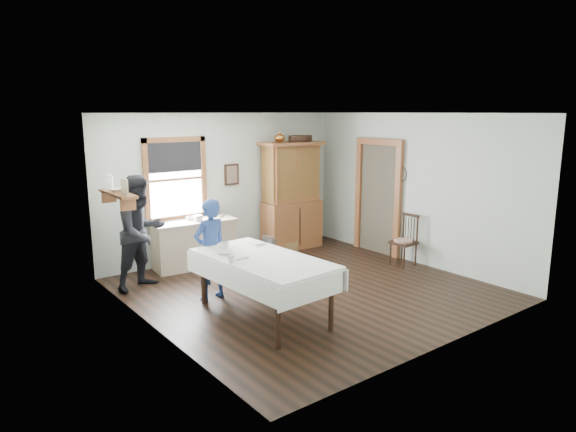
{
  "coord_description": "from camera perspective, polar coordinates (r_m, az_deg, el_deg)",
  "views": [
    {
      "loc": [
        -4.88,
        -5.87,
        2.72
      ],
      "look_at": [
        -0.16,
        0.3,
        1.14
      ],
      "focal_mm": 32.0,
      "sensor_mm": 36.0,
      "label": 1
    }
  ],
  "objects": [
    {
      "name": "figure_dark",
      "position": [
        8.27,
        -15.95,
        -2.19
      ],
      "size": [
        0.95,
        0.84,
        1.65
      ],
      "primitive_type": "imported",
      "rotation": [
        0.0,
        0.0,
        0.3
      ],
      "color": "black",
      "rests_on": "room"
    },
    {
      "name": "table_bowl",
      "position": [
        7.0,
        -7.1,
        -4.02
      ],
      "size": [
        0.26,
        0.26,
        0.05
      ],
      "primitive_type": "imported",
      "rotation": [
        0.0,
        0.0,
        0.2
      ],
      "color": "silver",
      "rests_on": "dining_table"
    },
    {
      "name": "dining_table",
      "position": [
        6.95,
        -2.8,
        -7.89
      ],
      "size": [
        1.22,
        2.14,
        0.83
      ],
      "primitive_type": "cube",
      "rotation": [
        0.0,
        0.0,
        0.06
      ],
      "color": "white",
      "rests_on": "room"
    },
    {
      "name": "wall_shelf",
      "position": [
        7.91,
        -18.5,
        2.57
      ],
      "size": [
        0.24,
        1.0,
        0.44
      ],
      "color": "brown",
      "rests_on": "room"
    },
    {
      "name": "woman_blue",
      "position": [
        7.58,
        -8.63,
        -4.12
      ],
      "size": [
        0.55,
        0.4,
        1.39
      ],
      "primitive_type": "imported",
      "rotation": [
        0.0,
        0.0,
        3.28
      ],
      "color": "navy",
      "rests_on": "room"
    },
    {
      "name": "shelf_bowl",
      "position": [
        7.91,
        -18.54,
        2.76
      ],
      "size": [
        0.22,
        0.22,
        0.05
      ],
      "primitive_type": "imported",
      "color": "silver",
      "rests_on": "wall_shelf"
    },
    {
      "name": "window",
      "position": [
        9.26,
        -12.4,
        4.52
      ],
      "size": [
        1.18,
        0.07,
        1.48
      ],
      "color": "white",
      "rests_on": "room"
    },
    {
      "name": "counter_book",
      "position": [
        9.4,
        -8.18,
        -0.06
      ],
      "size": [
        0.25,
        0.26,
        0.02
      ],
      "primitive_type": "imported",
      "rotation": [
        0.0,
        0.0,
        0.61
      ],
      "color": "brown",
      "rests_on": "work_counter"
    },
    {
      "name": "spindle_chair",
      "position": [
        9.41,
        12.73,
        -2.64
      ],
      "size": [
        0.45,
        0.45,
        0.93
      ],
      "primitive_type": "cube",
      "rotation": [
        0.0,
        0.0,
        0.06
      ],
      "color": "black",
      "rests_on": "room"
    },
    {
      "name": "counter_bowl",
      "position": [
        9.24,
        -10.73,
        -0.23
      ],
      "size": [
        0.24,
        0.24,
        0.06
      ],
      "primitive_type": "imported",
      "rotation": [
        0.0,
        0.0,
        -0.43
      ],
      "color": "silver",
      "rests_on": "work_counter"
    },
    {
      "name": "room",
      "position": [
        7.76,
        2.29,
        1.33
      ],
      "size": [
        5.01,
        5.01,
        2.7
      ],
      "color": "black",
      "rests_on": "ground"
    },
    {
      "name": "doorway",
      "position": [
        10.07,
        9.98,
        2.45
      ],
      "size": [
        0.09,
        1.14,
        2.22
      ],
      "color": "#494234",
      "rests_on": "room"
    },
    {
      "name": "work_counter",
      "position": [
        9.25,
        -10.36,
        -3.06
      ],
      "size": [
        1.51,
        0.67,
        0.84
      ],
      "primitive_type": "cube",
      "rotation": [
        0.0,
        0.0,
        -0.08
      ],
      "color": "tan",
      "rests_on": "room"
    },
    {
      "name": "framed_picture",
      "position": [
        9.8,
        -6.26,
        4.6
      ],
      "size": [
        0.3,
        0.04,
        0.4
      ],
      "primitive_type": "cube",
      "color": "black",
      "rests_on": "room"
    },
    {
      "name": "wicker_basket",
      "position": [
        10.2,
        0.08,
        -3.41
      ],
      "size": [
        0.31,
        0.22,
        0.18
      ],
      "primitive_type": "cube",
      "rotation": [
        0.0,
        0.0,
        0.0
      ],
      "color": "#9F8348",
      "rests_on": "room"
    },
    {
      "name": "rug_beater",
      "position": [
        9.63,
        12.49,
        5.29
      ],
      "size": [
        0.01,
        0.27,
        0.27
      ],
      "primitive_type": "torus",
      "rotation": [
        0.0,
        1.57,
        0.0
      ],
      "color": "black",
      "rests_on": "room"
    },
    {
      "name": "china_hutch",
      "position": [
        10.27,
        0.41,
        2.28
      ],
      "size": [
        1.29,
        0.67,
        2.14
      ],
      "primitive_type": "cube",
      "rotation": [
        0.0,
        0.0,
        -0.06
      ],
      "color": "brown",
      "rests_on": "room"
    },
    {
      "name": "table_cup_b",
      "position": [
        6.59,
        -6.33,
        -4.83
      ],
      "size": [
        0.1,
        0.1,
        0.09
      ],
      "primitive_type": "imported",
      "rotation": [
        0.0,
        0.0,
        -0.07
      ],
      "color": "silver",
      "rests_on": "dining_table"
    },
    {
      "name": "pail",
      "position": [
        10.03,
        -2.04,
        -3.26
      ],
      "size": [
        0.38,
        0.38,
        0.33
      ],
      "primitive_type": "cube",
      "rotation": [
        0.0,
        0.0,
        0.27
      ],
      "color": "#9C9EA5",
      "rests_on": "room"
    },
    {
      "name": "table_cup_a",
      "position": [
        7.24,
        -7.1,
        -3.29
      ],
      "size": [
        0.14,
        0.14,
        0.11
      ],
      "primitive_type": "imported",
      "rotation": [
        0.0,
        0.0,
        -0.04
      ],
      "color": "silver",
      "rests_on": "dining_table"
    }
  ]
}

